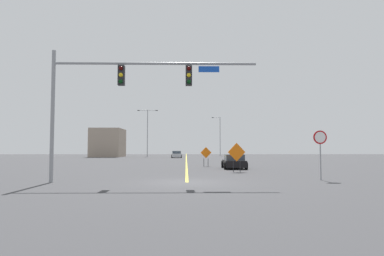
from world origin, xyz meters
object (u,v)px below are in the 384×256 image
(street_lamp_near_left, at_px, (147,129))
(construction_sign_right_shoulder, at_px, (237,153))
(traffic_signal_assembly, at_px, (120,86))
(car_silver_approaching, at_px, (177,154))
(stop_sign, at_px, (320,145))
(construction_sign_median_far, at_px, (206,154))
(car_black_near, at_px, (234,162))
(street_lamp_far_left, at_px, (220,135))

(street_lamp_near_left, distance_m, construction_sign_right_shoulder, 48.17)
(traffic_signal_assembly, relative_size, construction_sign_right_shoulder, 4.94)
(construction_sign_right_shoulder, bearing_deg, car_silver_approaching, 97.97)
(stop_sign, bearing_deg, street_lamp_near_left, 106.35)
(construction_sign_median_far, bearing_deg, car_black_near, -60.39)
(stop_sign, bearing_deg, construction_sign_right_shoulder, 118.52)
(street_lamp_near_left, relative_size, street_lamp_far_left, 1.06)
(street_lamp_near_left, xyz_separation_m, street_lamp_far_left, (16.17, 9.86, -0.70))
(street_lamp_far_left, xyz_separation_m, construction_sign_right_shoulder, (-4.23, -56.32, -3.72))
(street_lamp_far_left, relative_size, car_silver_approaching, 2.09)
(street_lamp_near_left, bearing_deg, street_lamp_far_left, 31.39)
(street_lamp_near_left, relative_size, construction_sign_right_shoulder, 4.56)
(stop_sign, relative_size, street_lamp_far_left, 0.30)
(street_lamp_near_left, bearing_deg, car_black_near, -73.74)
(stop_sign, relative_size, construction_sign_right_shoulder, 1.27)
(street_lamp_far_left, distance_m, construction_sign_median_far, 48.72)
(street_lamp_far_left, bearing_deg, car_black_near, -94.23)
(traffic_signal_assembly, height_order, street_lamp_near_left, street_lamp_near_left)
(street_lamp_far_left, xyz_separation_m, construction_sign_median_far, (-6.07, -48.18, -3.89))
(street_lamp_far_left, distance_m, car_black_near, 52.42)
(traffic_signal_assembly, relative_size, street_lamp_far_left, 1.15)
(construction_sign_median_far, relative_size, car_silver_approaching, 0.43)
(car_silver_approaching, bearing_deg, construction_sign_right_shoulder, -82.03)
(street_lamp_far_left, bearing_deg, car_silver_approaching, -121.07)
(stop_sign, relative_size, car_black_near, 0.70)
(car_black_near, bearing_deg, stop_sign, -73.34)
(traffic_signal_assembly, distance_m, car_black_near, 14.99)
(street_lamp_far_left, bearing_deg, traffic_signal_assembly, -100.16)
(traffic_signal_assembly, relative_size, construction_sign_median_far, 5.66)
(traffic_signal_assembly, xyz_separation_m, stop_sign, (10.95, 1.11, -3.08))
(street_lamp_near_left, xyz_separation_m, car_silver_approaching, (6.33, -6.46, -5.19))
(traffic_signal_assembly, bearing_deg, stop_sign, 5.77)
(street_lamp_near_left, height_order, car_silver_approaching, street_lamp_near_left)
(street_lamp_near_left, bearing_deg, car_silver_approaching, -45.58)
(street_lamp_far_left, xyz_separation_m, car_silver_approaching, (-9.84, -16.32, -4.48))
(street_lamp_near_left, bearing_deg, stop_sign, -73.65)
(construction_sign_right_shoulder, bearing_deg, construction_sign_median_far, 102.71)
(traffic_signal_assembly, distance_m, car_silver_approaching, 48.11)
(traffic_signal_assembly, distance_m, street_lamp_near_left, 54.54)
(stop_sign, xyz_separation_m, car_silver_approaching, (-9.28, 46.77, -1.32))
(construction_sign_median_far, relative_size, car_black_near, 0.48)
(street_lamp_near_left, distance_m, construction_sign_median_far, 39.89)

